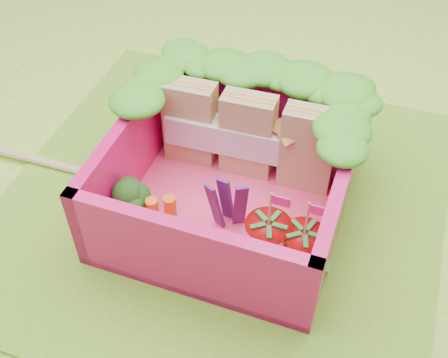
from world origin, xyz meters
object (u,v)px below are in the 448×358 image
at_px(strawberry_right, 302,247).
at_px(strawberry_left, 267,239).
at_px(sandwich_stack, 249,136).
at_px(chopsticks, 67,167).
at_px(bento_box, 230,177).
at_px(broccoli, 135,199).

bearing_deg(strawberry_right, strawberry_left, -174.87).
relative_size(sandwich_stack, chopsticks, 0.47).
distance_m(strawberry_right, chopsticks, 1.62).
bearing_deg(sandwich_stack, strawberry_right, -49.92).
xyz_separation_m(strawberry_left, chopsticks, (-1.41, 0.25, -0.16)).
bearing_deg(sandwich_stack, bento_box, -91.13).
distance_m(bento_box, broccoli, 0.55).
bearing_deg(strawberry_left, chopsticks, 170.13).
relative_size(bento_box, strawberry_left, 2.64).
bearing_deg(chopsticks, bento_box, 1.84).
relative_size(bento_box, sandwich_stack, 1.22).
xyz_separation_m(bento_box, strawberry_left, (0.31, -0.28, -0.09)).
xyz_separation_m(bento_box, broccoli, (-0.46, -0.29, -0.06)).
bearing_deg(strawberry_right, sandwich_stack, 130.08).
relative_size(sandwich_stack, strawberry_right, 2.23).
bearing_deg(broccoli, sandwich_stack, 52.44).
xyz_separation_m(broccoli, strawberry_right, (0.96, 0.02, -0.04)).
xyz_separation_m(sandwich_stack, chopsticks, (-1.10, -0.36, -0.30)).
bearing_deg(sandwich_stack, strawberry_left, -63.20).
bearing_deg(broccoli, strawberry_left, 0.46).
bearing_deg(strawberry_left, sandwich_stack, 116.80).
relative_size(strawberry_right, chopsticks, 0.21).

